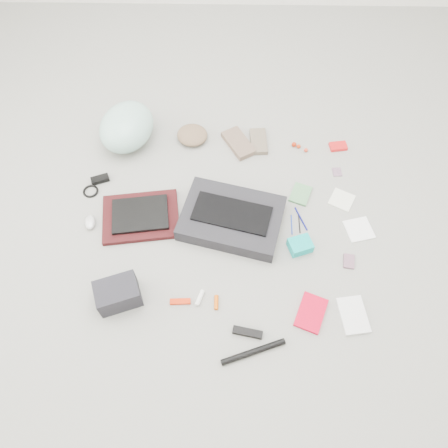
{
  "coord_description": "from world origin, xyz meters",
  "views": [
    {
      "loc": [
        0.02,
        -1.17,
        1.98
      ],
      "look_at": [
        0.0,
        0.0,
        0.05
      ],
      "focal_mm": 35.0,
      "sensor_mm": 36.0,
      "label": 1
    }
  ],
  "objects_px": {
    "laptop": "(140,214)",
    "bike_helmet": "(127,127)",
    "accordion_wallet": "(300,245)",
    "messenger_bag": "(232,218)",
    "camera_bag": "(118,294)",
    "book_red": "(311,313)"
  },
  "relations": [
    {
      "from": "bike_helmet",
      "to": "accordion_wallet",
      "type": "xyz_separation_m",
      "value": [
        0.96,
        -0.72,
        -0.08
      ]
    },
    {
      "from": "camera_bag",
      "to": "book_red",
      "type": "distance_m",
      "value": 0.91
    },
    {
      "from": "messenger_bag",
      "to": "accordion_wallet",
      "type": "distance_m",
      "value": 0.38
    },
    {
      "from": "camera_bag",
      "to": "accordion_wallet",
      "type": "distance_m",
      "value": 0.93
    },
    {
      "from": "accordion_wallet",
      "to": "book_red",
      "type": "bearing_deg",
      "value": -104.61
    },
    {
      "from": "bike_helmet",
      "to": "camera_bag",
      "type": "xyz_separation_m",
      "value": [
        0.09,
        -1.01,
        -0.05
      ]
    },
    {
      "from": "laptop",
      "to": "book_red",
      "type": "xyz_separation_m",
      "value": [
        0.86,
        -0.52,
        -0.03
      ]
    },
    {
      "from": "bike_helmet",
      "to": "book_red",
      "type": "bearing_deg",
      "value": -29.42
    },
    {
      "from": "camera_bag",
      "to": "accordion_wallet",
      "type": "xyz_separation_m",
      "value": [
        0.88,
        0.29,
        -0.04
      ]
    },
    {
      "from": "bike_helmet",
      "to": "accordion_wallet",
      "type": "height_order",
      "value": "bike_helmet"
    },
    {
      "from": "laptop",
      "to": "bike_helmet",
      "type": "xyz_separation_m",
      "value": [
        -0.13,
        0.55,
        0.07
      ]
    },
    {
      "from": "messenger_bag",
      "to": "bike_helmet",
      "type": "height_order",
      "value": "bike_helmet"
    },
    {
      "from": "book_red",
      "to": "camera_bag",
      "type": "bearing_deg",
      "value": -161.91
    },
    {
      "from": "camera_bag",
      "to": "messenger_bag",
      "type": "bearing_deg",
      "value": 20.05
    },
    {
      "from": "accordion_wallet",
      "to": "messenger_bag",
      "type": "bearing_deg",
      "value": 137.85
    },
    {
      "from": "bike_helmet",
      "to": "camera_bag",
      "type": "height_order",
      "value": "bike_helmet"
    },
    {
      "from": "laptop",
      "to": "bike_helmet",
      "type": "relative_size",
      "value": 0.79
    },
    {
      "from": "bike_helmet",
      "to": "laptop",
      "type": "bearing_deg",
      "value": -58.97
    },
    {
      "from": "messenger_bag",
      "to": "accordion_wallet",
      "type": "relative_size",
      "value": 4.55
    },
    {
      "from": "camera_bag",
      "to": "book_red",
      "type": "relative_size",
      "value": 1.11
    },
    {
      "from": "camera_bag",
      "to": "accordion_wallet",
      "type": "height_order",
      "value": "camera_bag"
    },
    {
      "from": "bike_helmet",
      "to": "camera_bag",
      "type": "bearing_deg",
      "value": -67.49
    }
  ]
}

